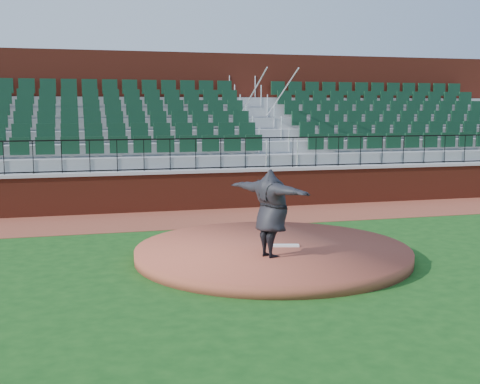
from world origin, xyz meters
name	(u,v)px	position (x,y,z in m)	size (l,w,h in m)	color
ground	(258,261)	(0.00, 0.00, 0.00)	(90.00, 90.00, 0.00)	#144413
warning_track	(206,218)	(0.00, 5.40, 0.01)	(34.00, 3.20, 0.01)	brown
field_wall	(196,191)	(0.00, 7.00, 0.60)	(34.00, 0.35, 1.20)	maroon
wall_cap	(196,171)	(0.00, 7.00, 1.25)	(34.00, 0.45, 0.10)	#B7B7B7
wall_railing	(196,154)	(0.00, 7.00, 1.80)	(34.00, 0.05, 1.00)	black
seating_stands	(181,135)	(0.00, 9.72, 2.30)	(34.00, 5.10, 4.60)	gray
concourse_wall	(170,121)	(0.00, 12.52, 2.75)	(34.00, 0.50, 5.50)	maroon
pitchers_mound	(272,252)	(0.38, 0.15, 0.12)	(6.01, 6.01, 0.25)	brown
pitching_rubber	(284,245)	(0.64, 0.11, 0.27)	(0.64, 0.16, 0.04)	white
pitcher	(271,213)	(0.07, -0.69, 1.15)	(2.22, 0.60, 1.80)	black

